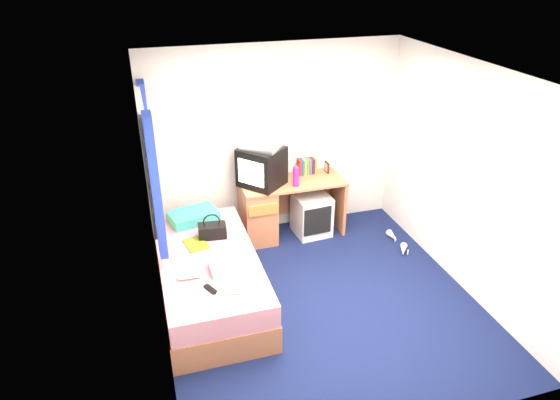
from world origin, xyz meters
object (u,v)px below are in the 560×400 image
object	(u,v)px
water_bottle	(189,276)
colour_swatch_fan	(229,293)
towel	(226,266)
bed	(209,277)
pink_water_bottle	(296,177)
aerosol_can	(281,173)
remote_control	(210,289)
pillow	(194,216)
magazine	(196,244)
storage_cube	(312,215)
vcr	(261,145)
white_heels	(398,243)
desk	(271,208)
picture_frame	(327,167)
crt_tv	(262,167)
handbag	(212,230)

from	to	relation	value
water_bottle	colour_swatch_fan	world-z (taller)	water_bottle
towel	colour_swatch_fan	world-z (taller)	towel
bed	pink_water_bottle	xyz separation A→B (m)	(1.25, 0.90, 0.60)
aerosol_can	remote_control	xyz separation A→B (m)	(-1.19, -1.68, -0.30)
bed	pillow	distance (m)	0.84
magazine	water_bottle	xyz separation A→B (m)	(-0.15, -0.59, 0.03)
bed	pink_water_bottle	size ratio (longest dim) A/B	8.44
magazine	storage_cube	bearing A→B (deg)	25.04
vcr	white_heels	distance (m)	2.11
vcr	white_heels	size ratio (longest dim) A/B	0.81
desk	towel	xyz separation A→B (m)	(-0.84, -1.36, 0.18)
vcr	picture_frame	size ratio (longest dim) A/B	3.18
bed	pillow	bearing A→B (deg)	92.36
crt_tv	aerosol_can	xyz separation A→B (m)	(0.26, 0.04, -0.14)
bed	desk	world-z (taller)	desk
handbag	towel	distance (m)	0.66
towel	white_heels	bearing A→B (deg)	16.07
magazine	handbag	bearing A→B (deg)	29.03
storage_cube	crt_tv	bearing A→B (deg)	168.45
vcr	pink_water_bottle	bearing A→B (deg)	18.48
desk	white_heels	bearing A→B (deg)	-25.68
handbag	white_heels	world-z (taller)	handbag
pillow	white_heels	bearing A→B (deg)	-9.54
picture_frame	colour_swatch_fan	distance (m)	2.51
towel	desk	bearing A→B (deg)	58.40
handbag	water_bottle	distance (m)	0.78
storage_cube	water_bottle	size ratio (longest dim) A/B	2.70
picture_frame	aerosol_can	xyz separation A→B (m)	(-0.64, -0.08, 0.03)
white_heels	magazine	bearing A→B (deg)	-177.42
crt_tv	aerosol_can	distance (m)	0.30
pillow	crt_tv	size ratio (longest dim) A/B	0.82
magazine	remote_control	world-z (taller)	remote_control
magazine	remote_control	xyz separation A→B (m)	(0.02, -0.82, 0.00)
towel	remote_control	bearing A→B (deg)	-126.15
storage_cube	white_heels	distance (m)	1.15
pink_water_bottle	white_heels	size ratio (longest dim) A/B	0.43
storage_cube	handbag	size ratio (longest dim) A/B	1.72
pink_water_bottle	magazine	size ratio (longest dim) A/B	0.85
storage_cube	pink_water_bottle	distance (m)	0.65
vcr	white_heels	world-z (taller)	vcr
storage_cube	aerosol_can	world-z (taller)	aerosol_can
crt_tv	towel	bearing A→B (deg)	-68.80
bed	remote_control	world-z (taller)	remote_control
pink_water_bottle	water_bottle	size ratio (longest dim) A/B	1.19
pillow	handbag	distance (m)	0.44
bed	magazine	size ratio (longest dim) A/B	7.14
bed	pink_water_bottle	distance (m)	1.65
bed	white_heels	bearing A→B (deg)	8.40
pink_water_bottle	handbag	xyz separation A→B (m)	(-1.13, -0.55, -0.25)
bed	vcr	world-z (taller)	vcr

